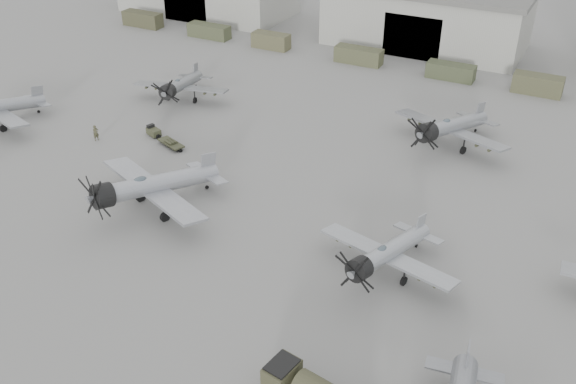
% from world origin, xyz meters
% --- Properties ---
extents(ground, '(220.00, 220.00, 0.00)m').
position_xyz_m(ground, '(0.00, 0.00, 0.00)').
color(ground, slate).
rests_on(ground, ground).
extents(hangar_center, '(29.00, 14.80, 8.70)m').
position_xyz_m(hangar_center, '(0.00, 61.96, 4.37)').
color(hangar_center, '#999A90').
rests_on(hangar_center, ground).
extents(support_truck_0, '(6.60, 2.20, 2.28)m').
position_xyz_m(support_truck_0, '(-42.73, 50.00, 1.14)').
color(support_truck_0, '#3C3C27').
rests_on(support_truck_0, ground).
extents(support_truck_1, '(6.66, 2.20, 2.02)m').
position_xyz_m(support_truck_1, '(-30.11, 50.00, 1.01)').
color(support_truck_1, '#3E432C').
rests_on(support_truck_1, ground).
extents(support_truck_2, '(5.54, 2.20, 2.22)m').
position_xyz_m(support_truck_2, '(-19.37, 50.00, 1.11)').
color(support_truck_2, '#4B4A31').
rests_on(support_truck_2, ground).
extents(support_truck_3, '(6.55, 2.20, 2.18)m').
position_xyz_m(support_truck_3, '(-5.68, 50.00, 1.09)').
color(support_truck_3, '#44462E').
rests_on(support_truck_3, ground).
extents(support_truck_4, '(6.16, 2.20, 2.01)m').
position_xyz_m(support_truck_4, '(7.11, 50.00, 1.01)').
color(support_truck_4, '#3B412A').
rests_on(support_truck_4, ground).
extents(support_truck_5, '(5.92, 2.20, 2.37)m').
position_xyz_m(support_truck_5, '(17.89, 50.00, 1.18)').
color(support_truck_5, '#43442C').
rests_on(support_truck_5, ground).
extents(aircraft_mid_1, '(13.66, 12.36, 5.55)m').
position_xyz_m(aircraft_mid_1, '(-7.79, 6.76, 2.52)').
color(aircraft_mid_1, '#9C9FA5').
rests_on(aircraft_mid_1, ground).
extents(aircraft_mid_2, '(11.41, 10.27, 4.54)m').
position_xyz_m(aircraft_mid_2, '(13.46, 7.61, 2.06)').
color(aircraft_mid_2, '#9DA1A6').
rests_on(aircraft_mid_2, ground).
extents(aircraft_far_0, '(11.54, 10.39, 4.59)m').
position_xyz_m(aircraft_far_0, '(-19.56, 27.79, 2.09)').
color(aircraft_far_0, gray).
rests_on(aircraft_far_0, ground).
extents(aircraft_far_1, '(12.78, 11.52, 5.14)m').
position_xyz_m(aircraft_far_1, '(11.95, 30.65, 2.34)').
color(aircraft_far_1, gray).
rests_on(aircraft_far_1, ground).
extents(tug_trailer, '(5.85, 3.10, 1.18)m').
position_xyz_m(tug_trailer, '(-15.58, 18.43, 0.44)').
color(tug_trailer, '#373A26').
rests_on(tug_trailer, ground).
extents(ground_crew, '(0.63, 0.75, 1.74)m').
position_xyz_m(ground_crew, '(-21.51, 15.22, 0.87)').
color(ground_crew, '#3D3D28').
rests_on(ground_crew, ground).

